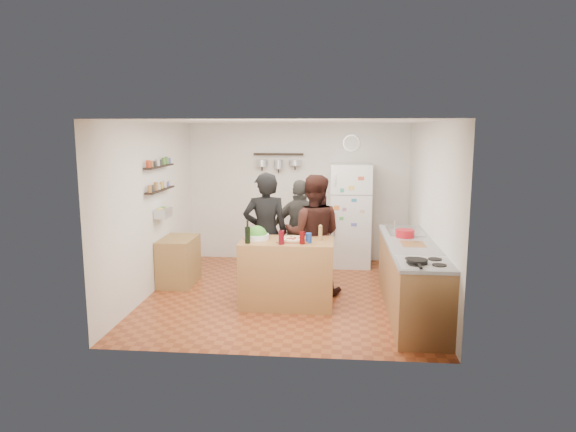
# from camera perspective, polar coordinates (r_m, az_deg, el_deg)

# --- Properties ---
(room_shell) EXTENTS (4.20, 4.20, 4.20)m
(room_shell) POSITION_cam_1_polar(r_m,az_deg,el_deg) (7.72, 0.20, 1.09)
(room_shell) COLOR brown
(room_shell) RESTS_ON ground
(prep_island) EXTENTS (1.25, 0.72, 0.91)m
(prep_island) POSITION_cam_1_polar(r_m,az_deg,el_deg) (7.06, -0.12, -6.34)
(prep_island) COLOR olive
(prep_island) RESTS_ON floor
(pizza_board) EXTENTS (0.42, 0.34, 0.02)m
(pizza_board) POSITION_cam_1_polar(r_m,az_deg,el_deg) (6.91, 0.53, -2.70)
(pizza_board) COLOR brown
(pizza_board) RESTS_ON prep_island
(pizza) EXTENTS (0.34, 0.34, 0.02)m
(pizza) POSITION_cam_1_polar(r_m,az_deg,el_deg) (6.91, 0.53, -2.54)
(pizza) COLOR beige
(pizza) RESTS_ON pizza_board
(salad_bowl) EXTENTS (0.34, 0.34, 0.07)m
(salad_bowl) POSITION_cam_1_polar(r_m,az_deg,el_deg) (7.04, -3.49, -2.30)
(salad_bowl) COLOR white
(salad_bowl) RESTS_ON prep_island
(wine_bottle) EXTENTS (0.07, 0.07, 0.22)m
(wine_bottle) POSITION_cam_1_polar(r_m,az_deg,el_deg) (6.77, -4.51, -2.14)
(wine_bottle) COLOR black
(wine_bottle) RESTS_ON prep_island
(wine_glass_near) EXTENTS (0.08, 0.08, 0.18)m
(wine_glass_near) POSITION_cam_1_polar(r_m,az_deg,el_deg) (6.70, -0.74, -2.40)
(wine_glass_near) COLOR #530710
(wine_glass_near) RESTS_ON prep_island
(wine_glass_far) EXTENTS (0.07, 0.07, 0.17)m
(wine_glass_far) POSITION_cam_1_polar(r_m,az_deg,el_deg) (6.71, 1.59, -2.43)
(wine_glass_far) COLOR #510708
(wine_glass_far) RESTS_ON prep_island
(pepper_mill) EXTENTS (0.05, 0.05, 0.17)m
(pepper_mill) POSITION_cam_1_polar(r_m,az_deg,el_deg) (6.95, 3.62, -2.03)
(pepper_mill) COLOR olive
(pepper_mill) RESTS_ON prep_island
(salt_canister) EXTENTS (0.08, 0.08, 0.13)m
(salt_canister) POSITION_cam_1_polar(r_m,az_deg,el_deg) (6.79, 2.31, -2.45)
(salt_canister) COLOR navy
(salt_canister) RESTS_ON prep_island
(person_left) EXTENTS (0.72, 0.54, 1.79)m
(person_left) POSITION_cam_1_polar(r_m,az_deg,el_deg) (7.47, -2.50, -1.96)
(person_left) COLOR black
(person_left) RESTS_ON floor
(person_center) EXTENTS (0.88, 0.70, 1.76)m
(person_center) POSITION_cam_1_polar(r_m,az_deg,el_deg) (7.49, 2.82, -2.07)
(person_center) COLOR black
(person_center) RESTS_ON floor
(person_back) EXTENTS (0.97, 0.43, 1.63)m
(person_back) POSITION_cam_1_polar(r_m,az_deg,el_deg) (8.00, 1.43, -1.78)
(person_back) COLOR #302E2B
(person_back) RESTS_ON floor
(counter_run) EXTENTS (0.63, 2.63, 0.90)m
(counter_run) POSITION_cam_1_polar(r_m,az_deg,el_deg) (7.02, 13.55, -6.75)
(counter_run) COLOR #9E7042
(counter_run) RESTS_ON floor
(stove_top) EXTENTS (0.60, 0.62, 0.02)m
(stove_top) POSITION_cam_1_polar(r_m,az_deg,el_deg) (5.99, 15.00, -5.07)
(stove_top) COLOR white
(stove_top) RESTS_ON counter_run
(skillet) EXTENTS (0.24, 0.24, 0.05)m
(skillet) POSITION_cam_1_polar(r_m,az_deg,el_deg) (5.92, 14.14, -4.90)
(skillet) COLOR black
(skillet) RESTS_ON stove_top
(sink) EXTENTS (0.50, 0.80, 0.03)m
(sink) POSITION_cam_1_polar(r_m,az_deg,el_deg) (7.73, 12.80, -1.67)
(sink) COLOR silver
(sink) RESTS_ON counter_run
(cutting_board) EXTENTS (0.30, 0.40, 0.02)m
(cutting_board) POSITION_cam_1_polar(r_m,az_deg,el_deg) (6.88, 13.73, -3.13)
(cutting_board) COLOR #946035
(cutting_board) RESTS_ON counter_run
(red_bowl) EXTENTS (0.25, 0.25, 0.11)m
(red_bowl) POSITION_cam_1_polar(r_m,az_deg,el_deg) (7.27, 12.88, -1.91)
(red_bowl) COLOR red
(red_bowl) RESTS_ON counter_run
(fridge) EXTENTS (0.70, 0.68, 1.80)m
(fridge) POSITION_cam_1_polar(r_m,az_deg,el_deg) (9.09, 6.94, 0.09)
(fridge) COLOR white
(fridge) RESTS_ON floor
(wall_clock) EXTENTS (0.30, 0.03, 0.30)m
(wall_clock) POSITION_cam_1_polar(r_m,az_deg,el_deg) (9.30, 7.05, 8.04)
(wall_clock) COLOR silver
(wall_clock) RESTS_ON back_wall
(spice_shelf_lower) EXTENTS (0.12, 1.00, 0.02)m
(spice_shelf_lower) POSITION_cam_1_polar(r_m,az_deg,el_deg) (7.91, -14.01, 2.84)
(spice_shelf_lower) COLOR black
(spice_shelf_lower) RESTS_ON left_wall
(spice_shelf_upper) EXTENTS (0.12, 1.00, 0.02)m
(spice_shelf_upper) POSITION_cam_1_polar(r_m,az_deg,el_deg) (7.88, -14.11, 5.37)
(spice_shelf_upper) COLOR black
(spice_shelf_upper) RESTS_ON left_wall
(produce_basket) EXTENTS (0.18, 0.35, 0.14)m
(produce_basket) POSITION_cam_1_polar(r_m,az_deg,el_deg) (7.95, -13.70, 0.33)
(produce_basket) COLOR silver
(produce_basket) RESTS_ON left_wall
(side_table) EXTENTS (0.50, 0.80, 0.73)m
(side_table) POSITION_cam_1_polar(r_m,az_deg,el_deg) (8.21, -12.05, -4.91)
(side_table) COLOR #A67E45
(side_table) RESTS_ON floor
(pot_rack) EXTENTS (0.90, 0.04, 0.04)m
(pot_rack) POSITION_cam_1_polar(r_m,az_deg,el_deg) (9.28, -1.07, 6.87)
(pot_rack) COLOR black
(pot_rack) RESTS_ON back_wall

